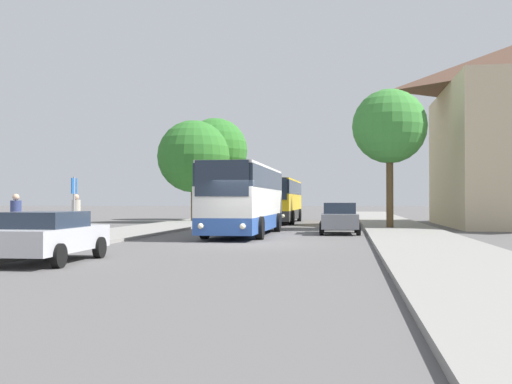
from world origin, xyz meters
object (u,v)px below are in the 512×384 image
at_px(bus_front, 245,199).
at_px(tree_left_near, 194,157).
at_px(bus_middle, 279,200).
at_px(parked_car_left_curb, 47,235).
at_px(pedestrian_waiting_far, 76,216).
at_px(pedestrian_waiting_near, 16,219).
at_px(bus_stop_sign, 74,201).
at_px(tree_left_far, 215,151).
at_px(tree_right_near, 390,127).
at_px(parked_car_right_near, 340,218).

bearing_deg(bus_front, tree_left_near, 113.30).
bearing_deg(bus_middle, parked_car_left_curb, -96.15).
bearing_deg(pedestrian_waiting_far, pedestrian_waiting_near, -57.69).
height_order(parked_car_left_curb, pedestrian_waiting_near, pedestrian_waiting_near).
bearing_deg(parked_car_left_curb, bus_middle, 82.97).
xyz_separation_m(bus_stop_sign, pedestrian_waiting_near, (-0.79, -2.72, -0.63)).
height_order(pedestrian_waiting_far, tree_left_near, tree_left_near).
bearing_deg(pedestrian_waiting_far, tree_left_near, 124.77).
relative_size(bus_front, parked_car_left_curb, 2.57).
xyz_separation_m(parked_car_left_curb, pedestrian_waiting_far, (-2.98, 7.98, 0.32)).
relative_size(bus_middle, tree_left_near, 1.51).
distance_m(bus_stop_sign, tree_left_far, 29.34).
bearing_deg(parked_car_left_curb, tree_right_near, 60.70).
relative_size(pedestrian_waiting_near, tree_right_near, 0.22).
bearing_deg(pedestrian_waiting_near, bus_front, -81.86).
bearing_deg(bus_front, bus_middle, 90.66).
distance_m(bus_stop_sign, tree_right_near, 18.91).
height_order(bus_stop_sign, tree_left_near, tree_left_near).
bearing_deg(pedestrian_waiting_near, bus_middle, -62.90).
bearing_deg(pedestrian_waiting_far, bus_middle, 107.82).
bearing_deg(parked_car_right_near, tree_left_far, -63.07).
bearing_deg(parked_car_right_near, bus_stop_sign, 40.12).
bearing_deg(bus_stop_sign, parked_car_left_curb, -70.22).
xyz_separation_m(parked_car_left_curb, pedestrian_waiting_near, (-3.06, 3.59, 0.30)).
bearing_deg(tree_left_far, pedestrian_waiting_far, -89.43).
xyz_separation_m(tree_left_near, tree_left_far, (0.23, 6.48, 0.98)).
bearing_deg(bus_stop_sign, tree_right_near, 46.29).
bearing_deg(bus_stop_sign, parked_car_right_near, 41.65).
bearing_deg(parked_car_left_curb, tree_left_far, 94.01).
relative_size(parked_car_right_near, tree_right_near, 0.51).
height_order(tree_left_far, tree_right_near, tree_left_far).
bearing_deg(bus_front, parked_car_left_curb, -103.07).
relative_size(bus_stop_sign, pedestrian_waiting_near, 1.39).
distance_m(tree_left_near, tree_left_far, 6.56).
bearing_deg(bus_stop_sign, bus_middle, 77.17).
height_order(bus_front, pedestrian_waiting_near, bus_front).
distance_m(bus_middle, parked_car_right_near, 14.92).
bearing_deg(pedestrian_waiting_far, parked_car_left_curb, -36.14).
xyz_separation_m(pedestrian_waiting_near, tree_right_near, (13.52, 16.04, 4.86)).
height_order(parked_car_left_curb, parked_car_right_near, parked_car_right_near).
distance_m(bus_front, parked_car_left_curb, 13.85).
height_order(bus_stop_sign, tree_right_near, tree_right_near).
bearing_deg(pedestrian_waiting_near, bus_stop_sign, -65.89).
xyz_separation_m(pedestrian_waiting_far, tree_left_far, (-0.27, 27.34, 4.94)).
xyz_separation_m(bus_middle, parked_car_left_curb, (-2.97, -29.29, -0.98)).
relative_size(parked_car_right_near, bus_stop_sign, 1.66).
distance_m(parked_car_left_curb, pedestrian_waiting_near, 4.73).
distance_m(tree_left_far, tree_right_near, 20.84).
relative_size(pedestrian_waiting_near, tree_left_near, 0.23).
height_order(bus_stop_sign, tree_left_far, tree_left_far).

